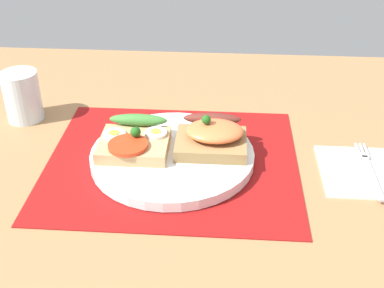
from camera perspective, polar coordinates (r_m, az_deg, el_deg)
name	(u,v)px	position (r cm, az deg, el deg)	size (l,w,h in cm)	color
ground_plane	(173,170)	(78.18, -2.20, -3.02)	(120.00, 90.00, 3.20)	#9C6F46
placemat	(173,161)	(77.19, -2.22, -1.95)	(38.16, 33.00, 0.30)	maroon
plate	(172,156)	(76.66, -2.24, -1.37)	(24.90, 24.90, 1.59)	white
sandwich_egg_tomato	(134,141)	(76.53, -6.60, 0.30)	(10.42, 10.67, 4.06)	tan
sandwich_salmon	(212,136)	(76.41, 2.34, 0.93)	(10.70, 9.91, 5.46)	olive
napkin	(367,171)	(79.12, 19.29, -2.91)	(13.90, 13.18, 0.60)	white
fork	(369,168)	(79.02, 19.46, -2.59)	(1.62, 14.63, 0.32)	#B7B7BC
drinking_glass	(22,96)	(91.74, -18.70, 5.17)	(6.26, 6.26, 8.75)	silver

